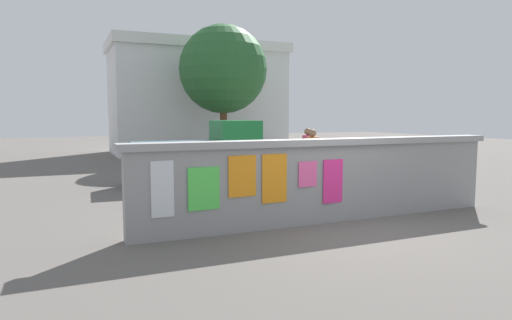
% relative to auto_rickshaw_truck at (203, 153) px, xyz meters
% --- Properties ---
extents(ground, '(60.00, 60.00, 0.00)m').
position_rel_auto_rickshaw_truck_xyz_m(ground, '(0.83, 2.62, -0.90)').
color(ground, '#605B56').
extents(poster_wall, '(7.63, 0.42, 1.57)m').
position_rel_auto_rickshaw_truck_xyz_m(poster_wall, '(0.82, -5.38, -0.09)').
color(poster_wall, gray).
rests_on(poster_wall, ground).
extents(auto_rickshaw_truck, '(3.67, 1.67, 1.85)m').
position_rel_auto_rickshaw_truck_xyz_m(auto_rickshaw_truck, '(0.00, 0.00, 0.00)').
color(auto_rickshaw_truck, black).
rests_on(auto_rickshaw_truck, ground).
extents(motorcycle, '(1.90, 0.56, 0.87)m').
position_rel_auto_rickshaw_truck_xyz_m(motorcycle, '(-1.05, -3.30, -0.44)').
color(motorcycle, black).
rests_on(motorcycle, ground).
extents(bicycle_near, '(1.71, 0.44, 0.95)m').
position_rel_auto_rickshaw_truck_xyz_m(bicycle_near, '(4.00, -1.78, -0.54)').
color(bicycle_near, black).
rests_on(bicycle_near, ground).
extents(bicycle_far, '(1.68, 0.51, 0.95)m').
position_rel_auto_rickshaw_truck_xyz_m(bicycle_far, '(2.72, -3.90, -0.54)').
color(bicycle_far, black).
rests_on(bicycle_far, ground).
extents(person_walking, '(0.48, 0.48, 1.62)m').
position_rel_auto_rickshaw_truck_xyz_m(person_walking, '(2.65, -1.73, 0.09)').
color(person_walking, yellow).
rests_on(person_walking, ground).
extents(person_bystander, '(0.47, 0.47, 1.62)m').
position_rel_auto_rickshaw_truck_xyz_m(person_bystander, '(3.13, -0.66, 0.09)').
color(person_bystander, '#3F994C').
rests_on(person_bystander, ground).
extents(tree_roadside, '(3.88, 3.88, 5.97)m').
position_rel_auto_rickshaw_truck_xyz_m(tree_roadside, '(2.87, 6.38, 3.12)').
color(tree_roadside, brown).
rests_on(tree_roadside, ground).
extents(building_background, '(9.17, 4.95, 5.83)m').
position_rel_auto_rickshaw_truck_xyz_m(building_background, '(3.03, 11.20, 2.04)').
color(building_background, white).
rests_on(building_background, ground).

